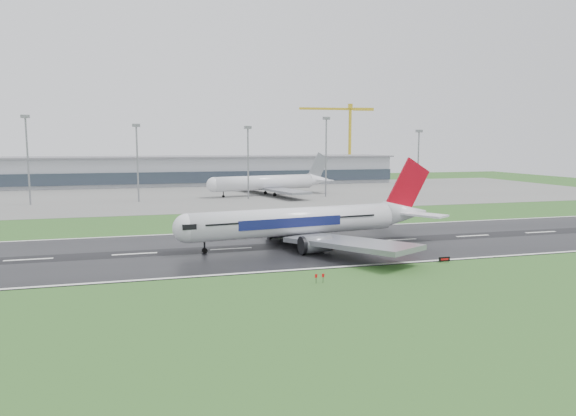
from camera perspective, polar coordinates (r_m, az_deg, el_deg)
name	(u,v)px	position (r m, az deg, el deg)	size (l,w,h in m)	color
ground	(231,249)	(113.09, -6.27, -4.51)	(520.00, 520.00, 0.00)	#27541E
runway	(231,249)	(113.08, -6.27, -4.49)	(400.00, 45.00, 0.10)	black
apron	(187,195)	(236.18, -11.06, 1.45)	(400.00, 130.00, 0.08)	slate
terminal	(178,171)	(295.36, -11.98, 3.98)	(240.00, 36.00, 15.00)	#91959C
main_airliner	(312,204)	(116.11, 2.68, 0.47)	(62.23, 59.27, 18.37)	silver
parked_airliner	(269,175)	(228.97, -2.12, 3.66)	(60.96, 56.76, 17.87)	silver
tower_crane	(350,142)	(333.88, 6.80, 7.19)	(48.13, 2.63, 47.26)	gold
runway_sign	(444,260)	(104.53, 16.79, -5.44)	(2.30, 0.26, 1.04)	black
floodmast_1	(28,162)	(213.70, -26.66, 4.53)	(0.64, 0.64, 31.88)	gray
floodmast_2	(138,165)	(209.65, -16.19, 4.58)	(0.64, 0.64, 29.03)	gray
floodmast_3	(248,164)	(213.49, -4.40, 4.82)	(0.64, 0.64, 28.60)	gray
floodmast_4	(326,159)	(222.27, 4.19, 5.43)	(0.64, 0.64, 32.70)	gray
floodmast_5	(418,164)	(240.49, 14.10, 4.76)	(0.64, 0.64, 27.61)	gray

